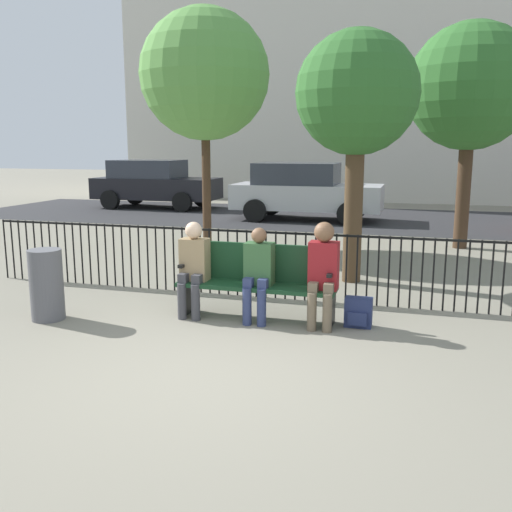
{
  "coord_description": "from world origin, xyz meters",
  "views": [
    {
      "loc": [
        1.88,
        -4.71,
        2.11
      ],
      "look_at": [
        0.0,
        1.77,
        0.8
      ],
      "focal_mm": 40.0,
      "sensor_mm": 36.0,
      "label": 1
    }
  ],
  "objects": [
    {
      "name": "parked_car_0",
      "position": [
        -1.34,
        11.32,
        0.84
      ],
      "size": [
        4.2,
        1.94,
        1.62
      ],
      "color": "#B7B7BC",
      "rests_on": "ground"
    },
    {
      "name": "street_surface",
      "position": [
        0.0,
        12.0,
        0.0
      ],
      "size": [
        24.0,
        6.0,
        0.01
      ],
      "color": "#2B2B2D",
      "rests_on": "ground"
    },
    {
      "name": "seated_person_0",
      "position": [
        -0.8,
        1.72,
        0.67
      ],
      "size": [
        0.34,
        0.39,
        1.19
      ],
      "color": "#3D3D42",
      "rests_on": "ground"
    },
    {
      "name": "seated_person_2",
      "position": [
        0.82,
        1.72,
        0.71
      ],
      "size": [
        0.34,
        0.39,
        1.25
      ],
      "color": "brown",
      "rests_on": "ground"
    },
    {
      "name": "fence_railing",
      "position": [
        -0.02,
        2.81,
        0.56
      ],
      "size": [
        9.01,
        0.03,
        0.95
      ],
      "color": "black",
      "rests_on": "ground"
    },
    {
      "name": "park_bench",
      "position": [
        0.0,
        1.85,
        0.5
      ],
      "size": [
        1.96,
        0.45,
        0.92
      ],
      "color": "#14381E",
      "rests_on": "ground"
    },
    {
      "name": "backpack",
      "position": [
        1.24,
        1.84,
        0.17
      ],
      "size": [
        0.32,
        0.22,
        0.35
      ],
      "color": "navy",
      "rests_on": "ground"
    },
    {
      "name": "tree_0",
      "position": [
        2.7,
        7.76,
        3.23
      ],
      "size": [
        2.51,
        2.51,
        4.51
      ],
      "color": "#422D1E",
      "rests_on": "ground"
    },
    {
      "name": "trash_bin",
      "position": [
        -2.47,
        1.08,
        0.44
      ],
      "size": [
        0.4,
        0.4,
        0.87
      ],
      "color": "#56565B",
      "rests_on": "ground"
    },
    {
      "name": "tree_1",
      "position": [
        -2.48,
        6.57,
        3.51
      ],
      "size": [
        2.64,
        2.64,
        4.84
      ],
      "color": "#422D1E",
      "rests_on": "ground"
    },
    {
      "name": "parked_car_2",
      "position": [
        -6.89,
        13.06,
        0.84
      ],
      "size": [
        4.2,
        1.94,
        1.62
      ],
      "color": "black",
      "rests_on": "ground"
    },
    {
      "name": "seated_person_1",
      "position": [
        0.04,
        1.71,
        0.64
      ],
      "size": [
        0.34,
        0.39,
        1.15
      ],
      "color": "navy",
      "rests_on": "ground"
    },
    {
      "name": "ground_plane",
      "position": [
        0.0,
        0.0,
        0.0
      ],
      "size": [
        80.0,
        80.0,
        0.0
      ],
      "primitive_type": "plane",
      "color": "gray"
    },
    {
      "name": "tree_2",
      "position": [
        0.88,
        4.14,
        2.83
      ],
      "size": [
        1.85,
        1.85,
        3.8
      ],
      "color": "#4C3823",
      "rests_on": "ground"
    }
  ]
}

